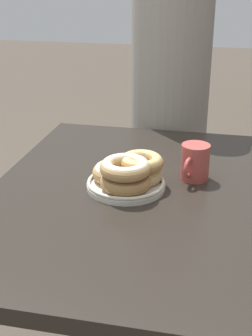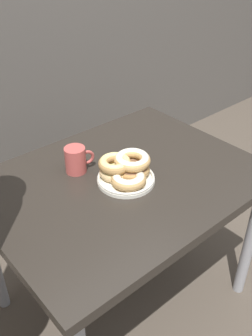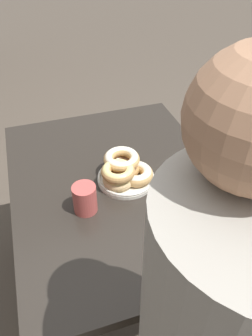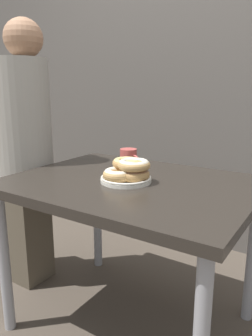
% 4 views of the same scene
% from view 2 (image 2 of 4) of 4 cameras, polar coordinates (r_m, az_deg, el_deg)
% --- Properties ---
extents(ground_plane, '(14.00, 14.00, 0.00)m').
position_cam_2_polar(ground_plane, '(1.87, 2.03, -20.97)').
color(ground_plane, '#4C4238').
extents(dining_table, '(1.03, 0.79, 0.71)m').
position_cam_2_polar(dining_table, '(1.47, -0.47, -3.93)').
color(dining_table, '#28231E').
rests_on(dining_table, ground_plane).
extents(donut_plate, '(0.23, 0.23, 0.10)m').
position_cam_2_polar(donut_plate, '(1.38, -0.04, -0.32)').
color(donut_plate, silver).
rests_on(donut_plate, dining_table).
extents(coffee_mug, '(0.11, 0.08, 0.10)m').
position_cam_2_polar(coffee_mug, '(1.44, -7.61, 1.31)').
color(coffee_mug, '#B74C47').
rests_on(coffee_mug, dining_table).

